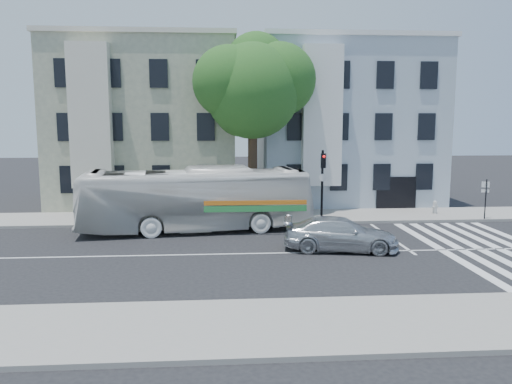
{
  "coord_description": "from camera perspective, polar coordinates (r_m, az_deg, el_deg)",
  "views": [
    {
      "loc": [
        -1.91,
        -21.19,
        5.76
      ],
      "look_at": [
        -0.24,
        2.3,
        2.4
      ],
      "focal_mm": 35.0,
      "sensor_mm": 36.0,
      "label": 1
    }
  ],
  "objects": [
    {
      "name": "sedan",
      "position": [
        22.74,
        9.65,
        -4.76
      ],
      "size": [
        2.91,
        5.37,
        1.48
      ],
      "primitive_type": "imported",
      "rotation": [
        0.0,
        0.0,
        1.4
      ],
      "color": "silver",
      "rests_on": "ground"
    },
    {
      "name": "hedge",
      "position": [
        28.65,
        -10.09,
        -2.59
      ],
      "size": [
        8.53,
        2.02,
        0.7
      ],
      "primitive_type": null,
      "rotation": [
        0.0,
        0.0,
        0.14
      ],
      "color": "#2E6320",
      "rests_on": "sidewalk_far"
    },
    {
      "name": "sidewalk_near",
      "position": [
        14.49,
        3.97,
        -15.0
      ],
      "size": [
        80.0,
        4.0,
        0.15
      ],
      "primitive_type": "cube",
      "color": "gray",
      "rests_on": "ground"
    },
    {
      "name": "bus",
      "position": [
        26.38,
        -6.84,
        -0.82
      ],
      "size": [
        4.28,
        12.38,
        3.38
      ],
      "primitive_type": "imported",
      "rotation": [
        0.0,
        0.0,
        1.69
      ],
      "color": "silver",
      "rests_on": "ground"
    },
    {
      "name": "far_sign_pole",
      "position": [
        31.55,
        24.76,
        -0.15
      ],
      "size": [
        0.4,
        0.23,
        2.31
      ],
      "rotation": [
        0.0,
        0.0,
        -0.37
      ],
      "color": "black",
      "rests_on": "sidewalk_far"
    },
    {
      "name": "building_right",
      "position": [
        37.28,
        9.85,
        7.6
      ],
      "size": [
        12.0,
        10.0,
        11.0
      ],
      "primitive_type": "cube",
      "color": "#A2B4C1",
      "rests_on": "ground"
    },
    {
      "name": "street_tree",
      "position": [
        30.07,
        -0.31,
        12.07
      ],
      "size": [
        7.3,
        5.9,
        11.1
      ],
      "color": "#2D2116",
      "rests_on": "ground"
    },
    {
      "name": "building_left",
      "position": [
        36.55,
        -12.18,
        7.53
      ],
      "size": [
        12.0,
        10.0,
        11.0
      ],
      "primitive_type": "cube",
      "color": "gray",
      "rests_on": "ground"
    },
    {
      "name": "traffic_signal",
      "position": [
        28.87,
        7.63,
        1.87
      ],
      "size": [
        0.41,
        0.53,
        4.11
      ],
      "rotation": [
        0.0,
        0.0,
        -0.41
      ],
      "color": "black",
      "rests_on": "ground"
    },
    {
      "name": "sidewalk_far",
      "position": [
        29.8,
        -0.32,
        -2.88
      ],
      "size": [
        80.0,
        4.0,
        0.15
      ],
      "primitive_type": "cube",
      "color": "gray",
      "rests_on": "ground"
    },
    {
      "name": "fire_hydrant",
      "position": [
        32.41,
        19.76,
        -1.61
      ],
      "size": [
        0.45,
        0.31,
        0.79
      ],
      "rotation": [
        0.0,
        0.0,
        0.43
      ],
      "color": "#AFAFAB",
      "rests_on": "sidewalk_far"
    },
    {
      "name": "ground",
      "position": [
        22.05,
        1.05,
        -7.03
      ],
      "size": [
        120.0,
        120.0,
        0.0
      ],
      "primitive_type": "plane",
      "color": "black",
      "rests_on": "ground"
    }
  ]
}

